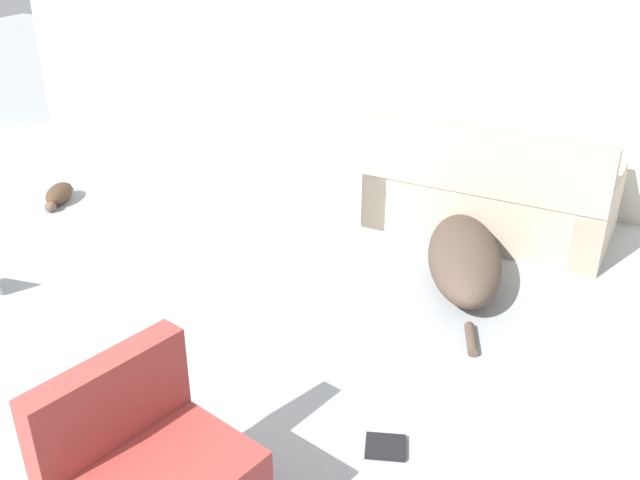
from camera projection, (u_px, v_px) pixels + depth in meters
name	position (u px, v px, depth m)	size (l,w,h in m)	color
wall_back	(385.00, 25.00, 5.83)	(7.79, 0.06, 2.69)	silver
couch	(490.00, 195.00, 5.35)	(1.79, 0.98, 0.90)	tan
dog	(463.00, 253.00, 4.75)	(0.83, 1.62, 0.37)	#4C3D33
cat	(59.00, 194.00, 5.91)	(0.32, 0.50, 0.15)	#473323
book_black	(385.00, 447.00, 3.35)	(0.23, 0.22, 0.02)	black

